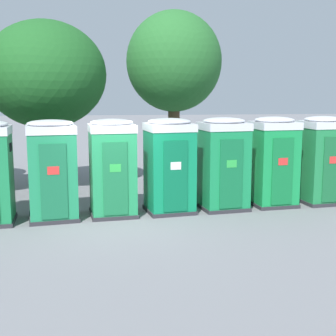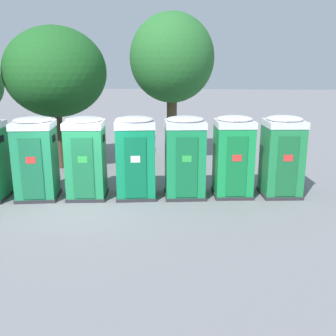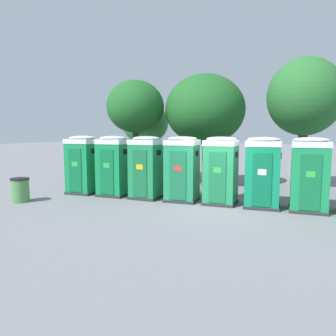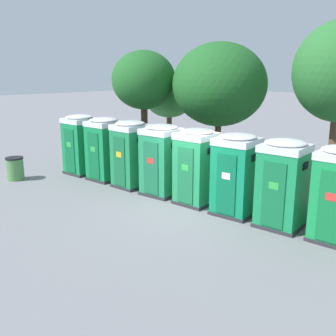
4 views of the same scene
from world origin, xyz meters
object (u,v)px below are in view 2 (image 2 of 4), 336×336
Objects in this scene: portapotty_3 at (36,158)px; street_tree_0 at (172,59)px; street_tree_3 at (55,72)px; portapotty_7 at (233,156)px; portapotty_6 at (185,157)px; portapotty_8 at (282,156)px; portapotty_4 at (86,157)px; portapotty_5 at (136,157)px.

street_tree_0 reaches higher than portapotty_3.
street_tree_0 is 1.11× the size of street_tree_3.
portapotty_3 is 6.11m from portapotty_7.
portapotty_6 is 1.00× the size of portapotty_8.
street_tree_3 reaches higher than portapotty_7.
street_tree_3 is (-4.37, -1.48, -0.51)m from street_tree_0.
portapotty_7 is 1.00× the size of portapotty_8.
portapotty_8 is at bearing 6.40° from portapotty_4.
portapotty_5 is at bearing -99.34° from street_tree_0.
portapotty_5 is at bearing -173.54° from portapotty_8.
portapotty_4 and portapotty_5 have the same top height.
portapotty_5 is 5.74m from street_tree_0.
portapotty_6 and portapotty_7 have the same top height.
portapotty_5 is 4.59m from portapotty_8.
portapotty_4 is 0.41× the size of street_tree_0.
portapotty_5 is at bearing -173.79° from portapotty_6.
portapotty_7 is at bearing -175.33° from portapotty_8.
portapotty_3 is at bearing -81.65° from street_tree_3.
portapotty_7 is 0.46× the size of street_tree_3.
portapotty_3 is at bearing -126.43° from street_tree_0.
portapotty_5 is at bearing -43.03° from street_tree_3.
street_tree_3 reaches higher than portapotty_5.
portapotty_5 is 0.46× the size of street_tree_3.
portapotty_8 is 6.46m from street_tree_0.
portapotty_8 is 8.97m from street_tree_3.
street_tree_3 reaches higher than portapotty_3.
portapotty_5 is (1.52, 0.17, -0.00)m from portapotty_4.
portapotty_4 and portapotty_7 have the same top height.
portapotty_7 and portapotty_8 have the same top height.
portapotty_5 is 0.41× the size of street_tree_0.
portapotty_4 is at bearing -173.77° from portapotty_6.
portapotty_4 is 0.46× the size of street_tree_3.
portapotty_6 is (4.55, 0.53, -0.00)m from portapotty_3.
portapotty_4 is 1.00× the size of portapotty_5.
portapotty_6 is 5.59m from street_tree_0.
portapotty_3 is 1.00× the size of portapotty_5.
portapotty_8 is at bearing 6.63° from portapotty_3.
portapotty_5 is 3.06m from portapotty_7.
portapotty_7 is 5.80m from street_tree_0.
portapotty_6 is 3.06m from portapotty_8.
portapotty_4 is (1.52, 0.20, 0.00)m from portapotty_3.
portapotty_8 is (7.59, 0.88, 0.00)m from portapotty_3.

